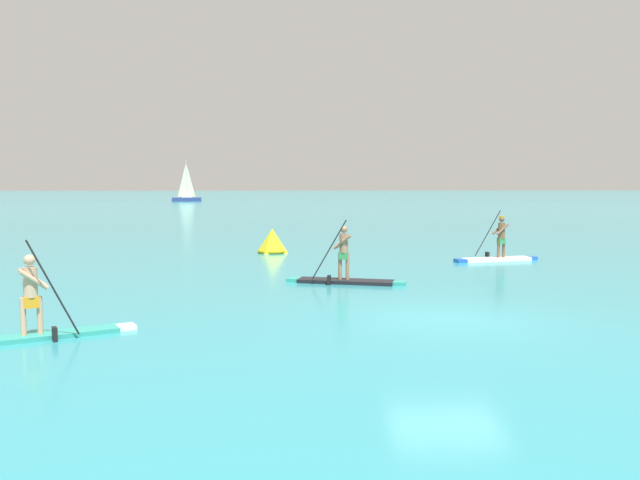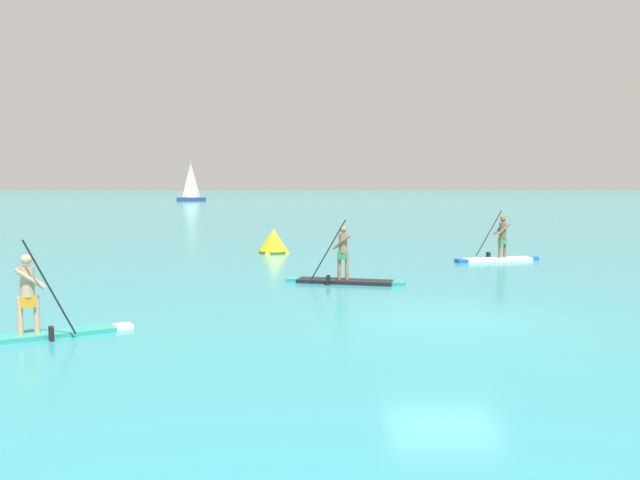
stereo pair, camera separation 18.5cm
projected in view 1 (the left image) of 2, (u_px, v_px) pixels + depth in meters
ground at (447, 319)px, 14.43m from camera, size 440.00×440.00×0.00m
paddleboarder_near_left at (39, 320)px, 12.55m from camera, size 3.31×1.99×2.00m
paddleboarder_mid_center at (344, 273)px, 19.47m from camera, size 3.55×1.41×1.96m
paddleboarder_far_right at (497, 252)px, 24.95m from camera, size 3.39×1.25×1.92m
race_marker_buoy at (272, 242)px, 27.87m from camera, size 1.35×1.35×1.03m
sailboat_left_horizon at (187, 195)px, 101.84m from camera, size 4.55×2.27×6.49m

